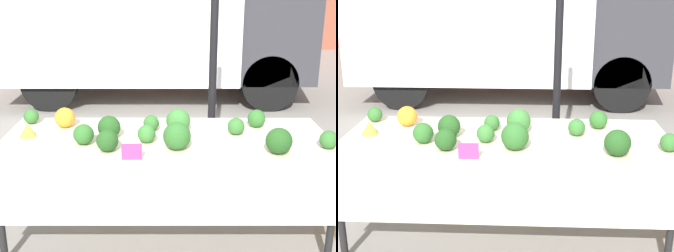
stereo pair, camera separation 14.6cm
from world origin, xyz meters
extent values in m
plane|color=gray|center=(0.00, 0.00, 0.00)|extent=(40.00, 40.00, 0.00)
cylinder|color=black|center=(0.41, 0.88, 1.23)|extent=(0.07, 0.07, 2.45)
cube|color=white|center=(-0.73, 4.27, 1.38)|extent=(3.53, 2.04, 2.04)
cube|color=#333338|center=(1.59, 4.27, 1.10)|extent=(1.12, 1.88, 1.47)
cylinder|color=black|center=(1.48, 3.44, 0.41)|extent=(0.81, 0.22, 0.81)
cylinder|color=black|center=(1.48, 5.10, 0.41)|extent=(0.81, 0.22, 0.81)
cylinder|color=black|center=(-1.70, 3.44, 0.41)|extent=(0.81, 0.22, 0.81)
cylinder|color=black|center=(-1.70, 5.10, 0.41)|extent=(0.81, 0.22, 0.81)
cube|color=beige|center=(0.00, 0.00, 0.77)|extent=(2.35, 0.92, 0.03)
cube|color=beige|center=(0.00, -0.45, 0.54)|extent=(2.35, 0.01, 0.43)
cylinder|color=black|center=(-1.11, -0.40, 0.38)|extent=(0.05, 0.05, 0.76)
cylinder|color=black|center=(1.11, -0.40, 0.38)|extent=(0.05, 0.05, 0.76)
cylinder|color=black|center=(-1.11, 0.40, 0.38)|extent=(0.05, 0.05, 0.76)
cylinder|color=black|center=(1.11, 0.40, 0.38)|extent=(0.05, 0.05, 0.76)
sphere|color=orange|center=(-0.77, 0.22, 0.86)|extent=(0.15, 0.15, 0.15)
cone|color=#93B238|center=(-1.00, 0.00, 0.83)|extent=(0.12, 0.12, 0.10)
sphere|color=#336B2D|center=(-0.11, 0.14, 0.85)|extent=(0.12, 0.12, 0.12)
sphere|color=#2D6628|center=(-0.57, -0.16, 0.86)|extent=(0.14, 0.14, 0.14)
sphere|color=#23511E|center=(-0.39, -0.29, 0.86)|extent=(0.15, 0.15, 0.15)
sphere|color=#23511E|center=(0.73, -0.33, 0.87)|extent=(0.17, 0.17, 0.17)
sphere|color=#387533|center=(0.09, 0.09, 0.88)|extent=(0.18, 0.18, 0.18)
sphere|color=#387533|center=(-0.14, -0.12, 0.85)|extent=(0.13, 0.13, 0.13)
sphere|color=#2D6628|center=(0.07, -0.26, 0.88)|extent=(0.19, 0.19, 0.19)
sphere|color=#336B2D|center=(-1.06, 0.31, 0.84)|extent=(0.12, 0.12, 0.12)
sphere|color=#336B2D|center=(0.51, 0.05, 0.85)|extent=(0.12, 0.12, 0.12)
sphere|color=#2D6628|center=(0.69, 0.22, 0.85)|extent=(0.14, 0.14, 0.14)
sphere|color=#336B2D|center=(1.09, -0.24, 0.85)|extent=(0.12, 0.12, 0.12)
sphere|color=#23511E|center=(-0.41, -0.03, 0.87)|extent=(0.16, 0.16, 0.16)
cube|color=#E53D84|center=(-0.22, -0.45, 0.84)|extent=(0.13, 0.01, 0.11)
camera|label=1|loc=(0.01, -3.19, 1.90)|focal=50.00mm
camera|label=2|loc=(0.16, -3.18, 1.90)|focal=50.00mm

